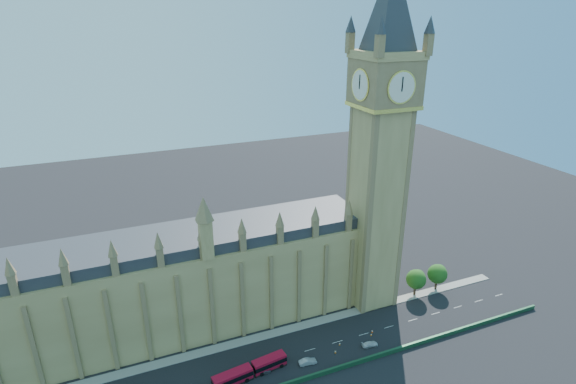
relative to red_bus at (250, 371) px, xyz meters
name	(u,v)px	position (x,y,z in m)	size (l,w,h in m)	color
ground	(266,363)	(4.91, 2.81, -1.67)	(400.00, 400.00, 0.00)	black
palace_westminster	(145,290)	(-20.09, 24.81, 12.20)	(120.00, 20.00, 28.00)	#9C834B
elizabeth_tower	(382,121)	(42.91, 16.80, 52.89)	(20.59, 20.59, 105.00)	#9C834B
kerb_north	(254,339)	(4.91, 12.31, -1.59)	(160.00, 3.00, 0.16)	gray
tree_east_near	(417,279)	(57.13, 12.89, 3.98)	(6.00, 6.00, 8.50)	#382619
tree_east_far	(438,273)	(65.13, 12.89, 3.98)	(6.00, 6.00, 8.50)	#382619
red_bus	(250,371)	(0.00, 0.00, 0.00)	(18.80, 5.17, 3.16)	#AA0B25
car_grey	(262,371)	(2.91, -0.24, -0.94)	(1.72, 4.27, 1.45)	#46484F
car_silver	(308,362)	(14.34, -1.52, -0.94)	(1.54, 4.41, 1.45)	#9DA0A4
car_white	(370,344)	(31.92, -1.84, -1.05)	(1.74, 4.27, 1.24)	silver
cone_a	(335,352)	(22.44, -0.70, -1.29)	(0.50, 0.50, 0.75)	black
cone_b	(371,335)	(34.48, 1.57, -1.34)	(0.45, 0.45, 0.66)	black
cone_c	(372,331)	(35.41, 2.57, -1.30)	(0.48, 0.48, 0.75)	black
cone_d	(340,344)	(24.87, 1.51, -1.34)	(0.43, 0.43, 0.66)	black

